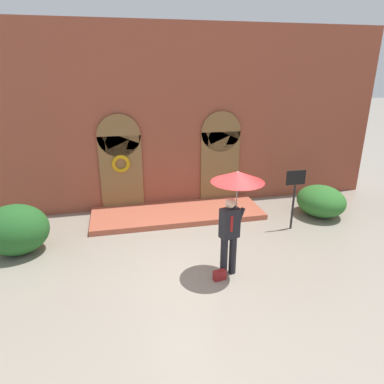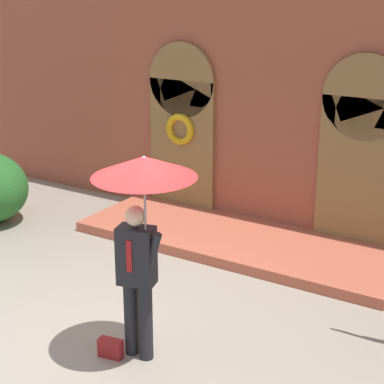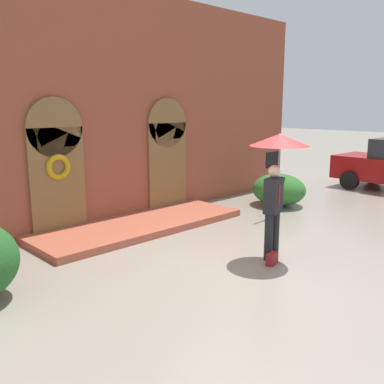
{
  "view_description": "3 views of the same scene",
  "coord_description": "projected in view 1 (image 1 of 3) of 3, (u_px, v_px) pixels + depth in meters",
  "views": [
    {
      "loc": [
        -1.68,
        -6.55,
        4.32
      ],
      "look_at": [
        0.19,
        1.84,
        1.19
      ],
      "focal_mm": 32.0,
      "sensor_mm": 36.0,
      "label": 1
    },
    {
      "loc": [
        4.37,
        -5.36,
        4.08
      ],
      "look_at": [
        0.09,
        1.53,
        1.35
      ],
      "focal_mm": 60.0,
      "sensor_mm": 36.0,
      "label": 2
    },
    {
      "loc": [
        -5.94,
        -4.8,
        2.89
      ],
      "look_at": [
        0.53,
        1.86,
        0.98
      ],
      "focal_mm": 40.0,
      "sensor_mm": 36.0,
      "label": 3
    }
  ],
  "objects": [
    {
      "name": "shrub_left",
      "position": [
        16.0,
        230.0,
        8.31
      ],
      "size": [
        1.55,
        1.35,
        1.24
      ],
      "primitive_type": "ellipsoid",
      "color": "#235B23",
      "rests_on": "ground"
    },
    {
      "name": "ground_plane",
      "position": [
        201.0,
        268.0,
        7.83
      ],
      "size": [
        80.0,
        80.0,
        0.0
      ],
      "primitive_type": "plane",
      "color": "gray"
    },
    {
      "name": "shrub_right",
      "position": [
        321.0,
        201.0,
        10.54
      ],
      "size": [
        1.42,
        1.57,
        0.92
      ],
      "primitive_type": "ellipsoid",
      "color": "#2D6B28",
      "rests_on": "ground"
    },
    {
      "name": "sign_post",
      "position": [
        295.0,
        190.0,
        9.39
      ],
      "size": [
        0.56,
        0.06,
        1.72
      ],
      "color": "black",
      "rests_on": "ground"
    },
    {
      "name": "building_facade",
      "position": [
        170.0,
        123.0,
        10.72
      ],
      "size": [
        14.0,
        2.3,
        5.6
      ],
      "color": "brown",
      "rests_on": "ground"
    },
    {
      "name": "handbag",
      "position": [
        220.0,
        275.0,
        7.38
      ],
      "size": [
        0.3,
        0.16,
        0.22
      ],
      "primitive_type": "cube",
      "rotation": [
        0.0,
        0.0,
        0.17
      ],
      "color": "maroon",
      "rests_on": "ground"
    },
    {
      "name": "person_with_umbrella",
      "position": [
        235.0,
        192.0,
        7.02
      ],
      "size": [
        1.1,
        1.1,
        2.36
      ],
      "color": "black",
      "rests_on": "ground"
    }
  ]
}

